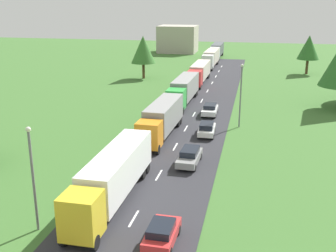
{
  "coord_description": "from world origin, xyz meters",
  "views": [
    {
      "loc": [
        8.03,
        -16.11,
        15.29
      ],
      "look_at": [
        -1.4,
        28.13,
        1.46
      ],
      "focal_mm": 44.73,
      "sensor_mm": 36.0,
      "label": 1
    }
  ],
  "objects": [
    {
      "name": "truck_second",
      "position": [
        -2.23,
        28.65,
        2.19
      ],
      "size": [
        2.8,
        12.42,
        3.76
      ],
      "color": "orange",
      "rests_on": "road"
    },
    {
      "name": "truck_sixth",
      "position": [
        -2.61,
        96.77,
        2.14
      ],
      "size": [
        2.5,
        13.21,
        3.59
      ],
      "color": "white",
      "rests_on": "road"
    },
    {
      "name": "truck_fifth",
      "position": [
        -2.49,
        80.55,
        2.17
      ],
      "size": [
        2.71,
        12.25,
        3.68
      ],
      "color": "white",
      "rests_on": "road"
    },
    {
      "name": "truck_third",
      "position": [
        -2.51,
        44.69,
        2.19
      ],
      "size": [
        2.7,
        13.5,
        3.74
      ],
      "color": "green",
      "rests_on": "road"
    },
    {
      "name": "tree_birch",
      "position": [
        18.36,
        75.81,
        5.53
      ],
      "size": [
        4.51,
        4.51,
        8.04
      ],
      "color": "#513823",
      "rests_on": "ground"
    },
    {
      "name": "distant_building",
      "position": [
        -15.15,
        106.59,
        3.84
      ],
      "size": [
        10.9,
        9.32,
        7.69
      ],
      "primitive_type": "cube",
      "color": "#B2A899",
      "rests_on": "ground"
    },
    {
      "name": "tree_ash",
      "position": [
        -13.92,
        63.63,
        5.69
      ],
      "size": [
        4.8,
        4.8,
        8.36
      ],
      "color": "#513823",
      "rests_on": "ground"
    },
    {
      "name": "car_third",
      "position": [
        2.8,
        29.97,
        0.84
      ],
      "size": [
        1.93,
        4.28,
        1.5
      ],
      "color": "white",
      "rests_on": "road"
    },
    {
      "name": "car_second",
      "position": [
        2.26,
        20.81,
        0.86
      ],
      "size": [
        1.97,
        4.59,
        1.53
      ],
      "color": "gray",
      "rests_on": "road"
    },
    {
      "name": "truck_fourth",
      "position": [
        -2.43,
        61.35,
        2.07
      ],
      "size": [
        2.58,
        13.72,
        3.47
      ],
      "color": "red",
      "rests_on": "road"
    },
    {
      "name": "lane_marking_centre",
      "position": [
        0.0,
        21.52,
        0.07
      ],
      "size": [
        0.16,
        122.78,
        0.01
      ],
      "color": "white",
      "rests_on": "road"
    },
    {
      "name": "lamppost_second",
      "position": [
        6.32,
        34.25,
        4.39
      ],
      "size": [
        0.36,
        0.36,
        7.83
      ],
      "color": "slate",
      "rests_on": "ground"
    },
    {
      "name": "car_fourth",
      "position": [
        2.14,
        38.91,
        0.83
      ],
      "size": [
        1.92,
        4.39,
        1.46
      ],
      "color": "white",
      "rests_on": "road"
    },
    {
      "name": "lamppost_lead",
      "position": [
        -6.06,
        6.99,
        4.19
      ],
      "size": [
        0.36,
        0.36,
        7.43
      ],
      "color": "slate",
      "rests_on": "ground"
    },
    {
      "name": "road",
      "position": [
        0.0,
        24.5,
        0.03
      ],
      "size": [
        10.0,
        140.0,
        0.06
      ],
      "primitive_type": "cube",
      "color": "#2B2B30",
      "rests_on": "ground"
    },
    {
      "name": "car_lead",
      "position": [
        2.7,
        6.96,
        0.84
      ],
      "size": [
        1.88,
        3.94,
        1.49
      ],
      "color": "red",
      "rests_on": "road"
    },
    {
      "name": "truck_lead",
      "position": [
        -2.3,
        12.08,
        2.21
      ],
      "size": [
        2.58,
        14.03,
        3.75
      ],
      "color": "yellow",
      "rests_on": "road"
    }
  ]
}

